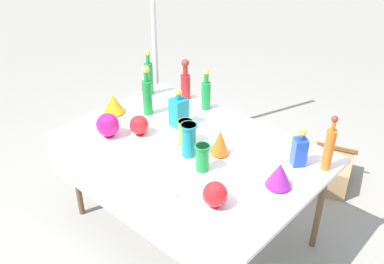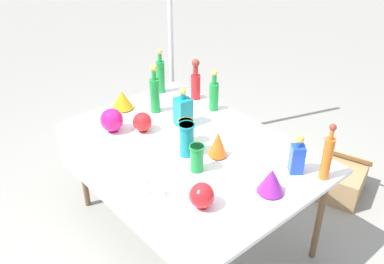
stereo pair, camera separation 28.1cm
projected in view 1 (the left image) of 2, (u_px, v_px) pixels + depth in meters
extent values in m
plane|color=gray|center=(192.00, 228.00, 3.26)|extent=(40.00, 40.00, 0.00)
cube|color=white|center=(192.00, 147.00, 2.87)|extent=(1.72, 1.12, 0.03)
cube|color=white|center=(129.00, 206.00, 2.60)|extent=(1.72, 0.01, 0.35)
cylinder|color=brown|center=(76.00, 176.00, 3.21)|extent=(0.04, 0.04, 0.73)
cylinder|color=brown|center=(163.00, 130.00, 3.80)|extent=(0.04, 0.04, 0.73)
cylinder|color=brown|center=(320.00, 207.00, 2.92)|extent=(0.04, 0.04, 0.73)
cylinder|color=#198C38|center=(206.00, 96.00, 3.24)|extent=(0.07, 0.07, 0.22)
cylinder|color=#198C38|center=(206.00, 78.00, 3.17)|extent=(0.04, 0.04, 0.07)
sphere|color=gold|center=(206.00, 72.00, 3.14)|extent=(0.04, 0.04, 0.04)
cylinder|color=#198C38|center=(149.00, 79.00, 3.45)|extent=(0.07, 0.07, 0.27)
cylinder|color=#198C38|center=(148.00, 59.00, 3.36)|extent=(0.03, 0.03, 0.07)
sphere|color=gold|center=(147.00, 53.00, 3.34)|extent=(0.04, 0.04, 0.04)
cylinder|color=orange|center=(329.00, 150.00, 2.56)|extent=(0.06, 0.06, 0.27)
cylinder|color=orange|center=(333.00, 126.00, 2.47)|extent=(0.03, 0.03, 0.06)
sphere|color=maroon|center=(335.00, 119.00, 2.45)|extent=(0.04, 0.04, 0.04)
cylinder|color=#198C38|center=(147.00, 98.00, 3.16)|extent=(0.07, 0.07, 0.26)
cylinder|color=#198C38|center=(146.00, 77.00, 3.07)|extent=(0.03, 0.03, 0.08)
sphere|color=gold|center=(146.00, 69.00, 3.05)|extent=(0.06, 0.06, 0.06)
cylinder|color=red|center=(185.00, 87.00, 3.39)|extent=(0.08, 0.08, 0.20)
cylinder|color=red|center=(185.00, 70.00, 3.32)|extent=(0.04, 0.04, 0.08)
sphere|color=maroon|center=(185.00, 63.00, 3.29)|extent=(0.06, 0.06, 0.06)
cube|color=blue|center=(299.00, 152.00, 2.62)|extent=(0.11, 0.11, 0.18)
cylinder|color=blue|center=(301.00, 137.00, 2.57)|extent=(0.03, 0.03, 0.03)
sphere|color=gold|center=(302.00, 132.00, 2.55)|extent=(0.05, 0.05, 0.05)
cube|color=teal|center=(179.00, 112.00, 3.03)|extent=(0.12, 0.12, 0.21)
cylinder|color=teal|center=(178.00, 97.00, 2.97)|extent=(0.04, 0.04, 0.04)
sphere|color=gold|center=(178.00, 92.00, 2.95)|extent=(0.05, 0.05, 0.05)
cylinder|color=#198C38|center=(202.00, 158.00, 2.58)|extent=(0.08, 0.08, 0.18)
cylinder|color=#198C38|center=(203.00, 146.00, 2.54)|extent=(0.10, 0.10, 0.01)
cylinder|color=teal|center=(189.00, 140.00, 2.70)|extent=(0.09, 0.09, 0.23)
cylinder|color=teal|center=(189.00, 125.00, 2.65)|extent=(0.11, 0.11, 0.01)
cylinder|color=orange|center=(186.00, 132.00, 2.84)|extent=(0.10, 0.10, 0.17)
cylinder|color=orange|center=(185.00, 122.00, 2.80)|extent=(0.11, 0.11, 0.01)
cylinder|color=orange|center=(114.00, 112.00, 3.24)|extent=(0.08, 0.08, 0.01)
cone|color=orange|center=(113.00, 103.00, 3.20)|extent=(0.17, 0.17, 0.14)
cylinder|color=orange|center=(219.00, 153.00, 2.76)|extent=(0.06, 0.06, 0.01)
cone|color=orange|center=(220.00, 142.00, 2.72)|extent=(0.12, 0.12, 0.17)
cylinder|color=purple|center=(278.00, 185.00, 2.48)|extent=(0.08, 0.08, 0.01)
cone|color=purple|center=(279.00, 174.00, 2.44)|extent=(0.16, 0.16, 0.15)
cylinder|color=red|center=(140.00, 134.00, 2.98)|extent=(0.06, 0.06, 0.01)
sphere|color=red|center=(139.00, 125.00, 2.94)|extent=(0.14, 0.14, 0.14)
cylinder|color=red|center=(215.00, 205.00, 2.34)|extent=(0.06, 0.06, 0.01)
sphere|color=red|center=(215.00, 194.00, 2.30)|extent=(0.14, 0.14, 0.14)
cylinder|color=#C61972|center=(109.00, 135.00, 2.96)|extent=(0.07, 0.07, 0.01)
sphere|color=#C61972|center=(108.00, 125.00, 2.91)|extent=(0.16, 0.16, 0.16)
cube|color=white|center=(173.00, 193.00, 2.39)|extent=(0.05, 0.02, 0.05)
cube|color=white|center=(151.00, 184.00, 2.47)|extent=(0.06, 0.03, 0.04)
cube|color=white|center=(158.00, 192.00, 2.41)|extent=(0.04, 0.01, 0.03)
cube|color=tan|center=(327.00, 170.00, 3.69)|extent=(0.50, 0.53, 0.25)
cube|color=tan|center=(337.00, 148.00, 3.69)|extent=(0.35, 0.17, 0.09)
cylinder|color=silver|center=(153.00, 4.00, 3.55)|extent=(0.04, 0.04, 2.77)
cylinder|color=#333338|center=(159.00, 142.00, 4.26)|extent=(0.18, 0.18, 0.04)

